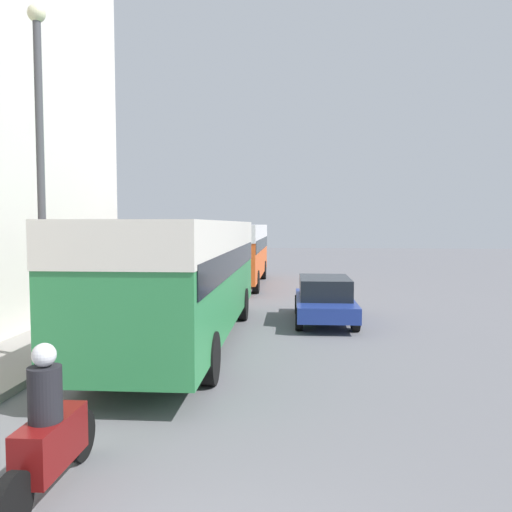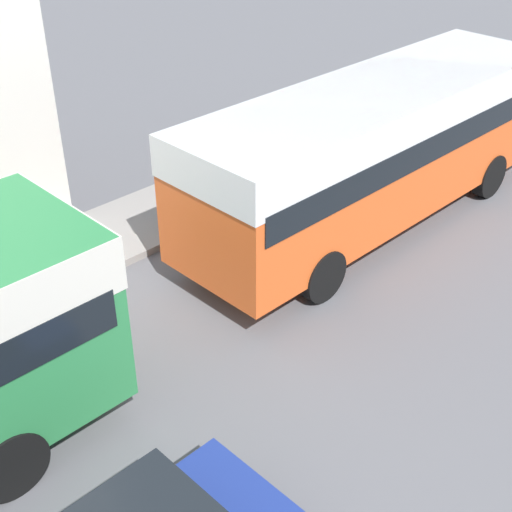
{
  "view_description": "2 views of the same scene",
  "coord_description": "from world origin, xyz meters",
  "px_view_note": "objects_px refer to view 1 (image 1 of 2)",
  "views": [
    {
      "loc": [
        0.87,
        -3.02,
        3.01
      ],
      "look_at": [
        -0.39,
        14.45,
        1.89
      ],
      "focal_mm": 35.0,
      "sensor_mm": 36.0,
      "label": 1
    },
    {
      "loc": [
        5.95,
        10.29,
        7.57
      ],
      "look_at": [
        -0.16,
        16.31,
        2.11
      ],
      "focal_mm": 50.0,
      "sensor_mm": 36.0,
      "label": 2
    }
  ],
  "objects_px": {
    "bus_following": "(237,246)",
    "car_crossing": "(324,298)",
    "pedestrian_near_curb": "(171,269)",
    "bus_lead": "(185,264)",
    "motorcycle_behind_lead": "(49,435)"
  },
  "relations": [
    {
      "from": "bus_lead",
      "to": "motorcycle_behind_lead",
      "type": "xyz_separation_m",
      "value": [
        0.02,
        -7.1,
        -1.32
      ]
    },
    {
      "from": "car_crossing",
      "to": "pedestrian_near_curb",
      "type": "bearing_deg",
      "value": -44.15
    },
    {
      "from": "pedestrian_near_curb",
      "to": "car_crossing",
      "type": "bearing_deg",
      "value": -44.15
    },
    {
      "from": "bus_lead",
      "to": "pedestrian_near_curb",
      "type": "height_order",
      "value": "bus_lead"
    },
    {
      "from": "bus_following",
      "to": "car_crossing",
      "type": "bearing_deg",
      "value": -67.73
    },
    {
      "from": "bus_lead",
      "to": "pedestrian_near_curb",
      "type": "bearing_deg",
      "value": 105.94
    },
    {
      "from": "car_crossing",
      "to": "pedestrian_near_curb",
      "type": "xyz_separation_m",
      "value": [
        -6.3,
        6.12,
        0.32
      ]
    },
    {
      "from": "bus_lead",
      "to": "bus_following",
      "type": "xyz_separation_m",
      "value": [
        -0.01,
        12.09,
        -0.06
      ]
    },
    {
      "from": "bus_following",
      "to": "motorcycle_behind_lead",
      "type": "relative_size",
      "value": 4.13
    },
    {
      "from": "bus_following",
      "to": "car_crossing",
      "type": "xyz_separation_m",
      "value": [
        3.7,
        -9.03,
        -1.21
      ]
    },
    {
      "from": "motorcycle_behind_lead",
      "to": "pedestrian_near_curb",
      "type": "distance_m",
      "value": 16.49
    },
    {
      "from": "car_crossing",
      "to": "bus_following",
      "type": "bearing_deg",
      "value": -67.73
    },
    {
      "from": "car_crossing",
      "to": "pedestrian_near_curb",
      "type": "distance_m",
      "value": 8.79
    },
    {
      "from": "car_crossing",
      "to": "pedestrian_near_curb",
      "type": "height_order",
      "value": "pedestrian_near_curb"
    },
    {
      "from": "bus_following",
      "to": "pedestrian_near_curb",
      "type": "height_order",
      "value": "bus_following"
    }
  ]
}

